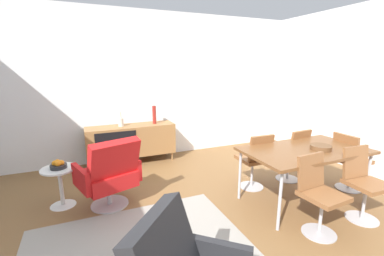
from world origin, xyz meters
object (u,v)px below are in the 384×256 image
at_px(vase_cobalt, 154,115).
at_px(lounge_chair_red, 110,173).
at_px(dining_chair_back_left, 255,159).
at_px(fruit_bowl, 58,165).
at_px(vase_sculptural_dark, 121,122).
at_px(dining_chair_back_right, 293,153).
at_px(sideboard, 131,140).
at_px(dining_chair_front_right, 363,181).
at_px(dining_table, 305,152).
at_px(dining_chair_far_end, 349,159).
at_px(wooden_bowl_on_table, 321,147).
at_px(dining_chair_front_left, 318,192).
at_px(side_table_round, 61,183).

relative_size(vase_cobalt, lounge_chair_red, 0.36).
height_order(dining_chair_back_left, fruit_bowl, dining_chair_back_left).
relative_size(vase_cobalt, vase_sculptural_dark, 1.28).
distance_m(vase_sculptural_dark, dining_chair_back_right, 2.98).
xyz_separation_m(sideboard, fruit_bowl, (-1.14, -1.23, 0.12)).
xyz_separation_m(sideboard, dining_chair_front_right, (2.17, -2.93, 0.03)).
bearing_deg(dining_table, dining_chair_back_right, 57.63).
bearing_deg(dining_chair_back_left, dining_chair_back_right, 0.01).
relative_size(sideboard, dining_chair_back_right, 1.87).
xyz_separation_m(dining_chair_far_end, fruit_bowl, (-3.84, 1.14, 0.09)).
bearing_deg(wooden_bowl_on_table, dining_chair_front_left, -138.17).
bearing_deg(dining_table, side_table_round, 158.83).
height_order(sideboard, dining_chair_front_left, dining_chair_front_left).
height_order(dining_chair_far_end, lounge_chair_red, lounge_chair_red).
xyz_separation_m(sideboard, lounge_chair_red, (-0.55, -1.52, 0.03)).
relative_size(dining_table, side_table_round, 3.08).
xyz_separation_m(sideboard, vase_sculptural_dark, (-0.17, 0.00, 0.37)).
height_order(wooden_bowl_on_table, side_table_round, wooden_bowl_on_table).
bearing_deg(vase_sculptural_dark, sideboard, -0.64).
distance_m(dining_chair_far_end, lounge_chair_red, 3.36).
relative_size(dining_chair_front_left, side_table_round, 1.65).
distance_m(vase_cobalt, side_table_round, 2.09).
height_order(vase_cobalt, dining_chair_back_left, vase_cobalt).
xyz_separation_m(vase_cobalt, dining_chair_back_right, (1.71, -1.81, -0.42)).
relative_size(dining_chair_front_left, lounge_chair_red, 0.90).
bearing_deg(dining_table, dining_chair_front_right, -57.72).
relative_size(vase_sculptural_dark, dining_chair_back_left, 0.31).
height_order(wooden_bowl_on_table, lounge_chair_red, lounge_chair_red).
bearing_deg(wooden_bowl_on_table, dining_chair_front_right, -67.45).
height_order(vase_cobalt, side_table_round, vase_cobalt).
distance_m(vase_cobalt, dining_chair_front_right, 3.42).
bearing_deg(sideboard, dining_chair_back_left, -50.97).
bearing_deg(dining_chair_back_right, dining_table, -122.37).
bearing_deg(dining_chair_front_right, sideboard, 126.56).
bearing_deg(lounge_chair_red, dining_chair_front_left, -35.04).
distance_m(vase_cobalt, wooden_bowl_on_table, 2.90).
xyz_separation_m(dining_chair_back_left, side_table_round, (-2.60, 0.58, -0.15)).
relative_size(lounge_chair_red, side_table_round, 1.82).
distance_m(sideboard, dining_chair_back_right, 2.83).
bearing_deg(wooden_bowl_on_table, dining_chair_back_right, 73.62).
bearing_deg(dining_chair_back_right, vase_sculptural_dark, 142.26).
xyz_separation_m(dining_table, side_table_round, (-2.95, 1.14, -0.38)).
bearing_deg(lounge_chair_red, dining_chair_front_right, -27.41).
distance_m(sideboard, vase_cobalt, 0.64).
distance_m(vase_cobalt, dining_chair_far_end, 3.29).
xyz_separation_m(dining_chair_back_left, dining_chair_front_right, (0.70, -1.12, 0.00)).
xyz_separation_m(lounge_chair_red, fruit_bowl, (-0.59, 0.29, 0.10)).
distance_m(dining_table, dining_chair_back_left, 0.70).
distance_m(dining_chair_back_left, lounge_chair_red, 2.03).
relative_size(wooden_bowl_on_table, side_table_round, 0.50).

